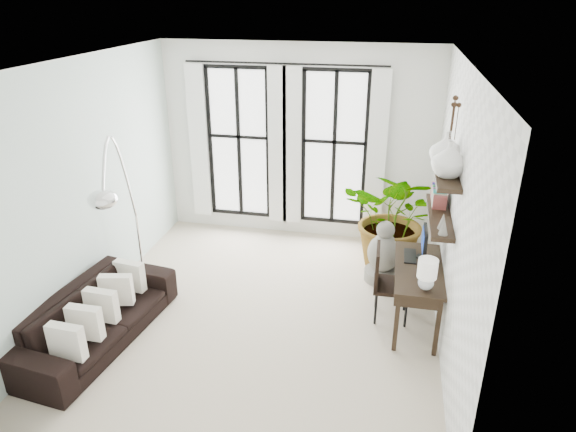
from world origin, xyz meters
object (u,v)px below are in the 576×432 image
(plant, at_px, (396,218))
(desk, at_px, (418,273))
(arc_lamp, at_px, (117,177))
(sofa, at_px, (96,316))
(buddha, at_px, (383,256))
(desk_chair, at_px, (386,279))

(plant, xyz_separation_m, desk, (0.30, -1.48, -0.06))
(arc_lamp, bearing_deg, plant, 29.04)
(sofa, relative_size, plant, 1.41)
(sofa, distance_m, arc_lamp, 1.69)
(buddha, bearing_deg, desk, -67.59)
(buddha, bearing_deg, sofa, -147.29)
(plant, relative_size, buddha, 1.71)
(desk_chair, bearing_deg, sofa, -161.71)
(desk, bearing_deg, arc_lamp, -174.13)
(arc_lamp, bearing_deg, desk, 5.87)
(sofa, height_order, buddha, buddha)
(plant, distance_m, desk_chair, 1.40)
(desk, relative_size, arc_lamp, 0.57)
(arc_lamp, relative_size, buddha, 2.56)
(desk_chair, xyz_separation_m, arc_lamp, (-3.26, -0.48, 1.29))
(desk, xyz_separation_m, desk_chair, (-0.38, 0.10, -0.18))
(sofa, height_order, plant, plant)
(plant, height_order, arc_lamp, arc_lamp)
(desk_chair, bearing_deg, arc_lamp, -172.91)
(plant, height_order, desk, plant)
(sofa, relative_size, desk, 1.66)
(desk, xyz_separation_m, buddha, (-0.43, 1.04, -0.35))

